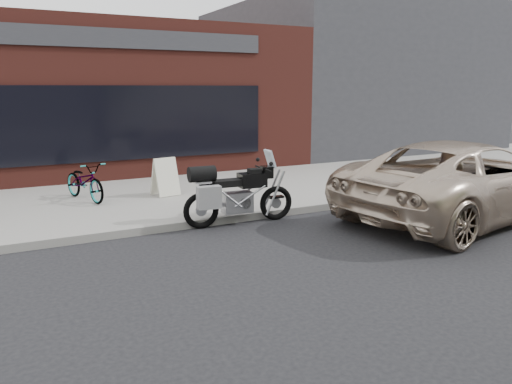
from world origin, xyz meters
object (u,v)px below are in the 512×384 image
motorcycle (233,194)px  sandwich_sign (165,176)px  bicycle_front (85,181)px  minivan (464,180)px

motorcycle → sandwich_sign: motorcycle is taller
bicycle_front → sandwich_sign: bearing=-27.2°
motorcycle → sandwich_sign: (-0.53, 2.65, -0.03)m
bicycle_front → motorcycle: bearing=-69.9°
motorcycle → bicycle_front: bearing=131.9°
minivan → sandwich_sign: (-4.95, 4.32, -0.21)m
motorcycle → minivan: bearing=-16.9°
bicycle_front → sandwich_sign: size_ratio=1.87×
sandwich_sign → motorcycle: bearing=-89.3°
motorcycle → minivan: (4.41, -1.67, 0.18)m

